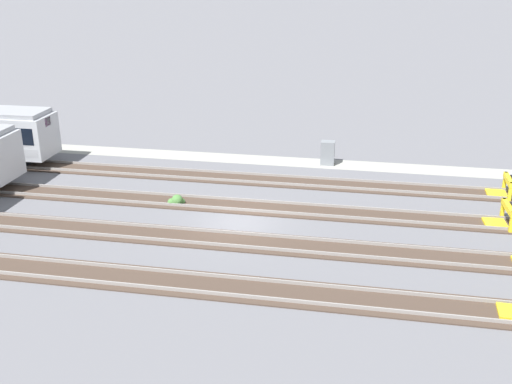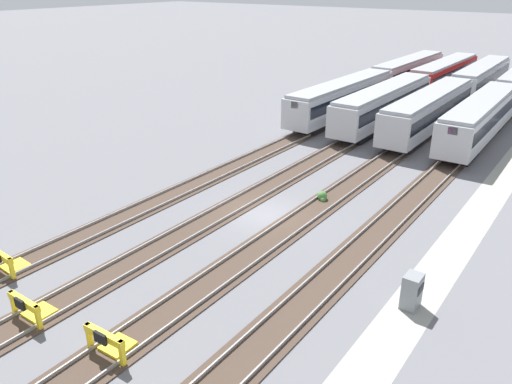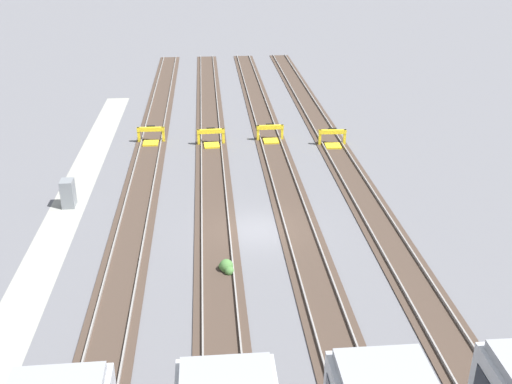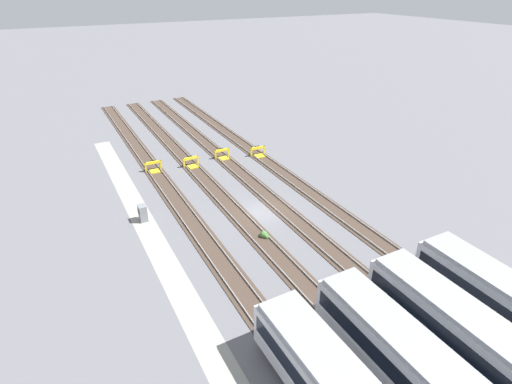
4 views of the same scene
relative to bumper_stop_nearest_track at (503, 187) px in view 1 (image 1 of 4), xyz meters
name	(u,v)px [view 1 (image 1 of 4)]	position (x,y,z in m)	size (l,w,h in m)	color
ground_plane	(239,223)	(14.26, 6.57, -0.51)	(400.00, 400.00, 0.00)	slate
service_walkway	(271,161)	(14.26, -3.93, -0.51)	(54.00, 2.00, 0.01)	#9E9E93
rail_track_nearest	(261,180)	(14.26, 0.01, -0.47)	(90.00, 2.24, 0.21)	#47382D
rail_track_near_inner	(247,206)	(14.26, 4.38, -0.47)	(90.00, 2.24, 0.21)	#47382D
rail_track_middle	(229,240)	(14.26, 8.76, -0.47)	(90.00, 2.24, 0.21)	#47382D
rail_track_far_inner	(206,285)	(14.26, 13.14, -0.47)	(90.00, 2.24, 0.21)	#47382D
bumper_stop_nearest_track	(503,187)	(0.00, 0.00, 0.00)	(1.36, 2.01, 1.22)	yellow
bumper_stop_near_inner_track	(502,216)	(0.86, 4.40, 0.00)	(1.38, 2.01, 1.22)	yellow
electrical_cabinet	(328,153)	(10.40, -3.85, 0.29)	(0.90, 0.73, 1.60)	gray
weed_clump	(177,201)	(18.19, 4.79, -0.27)	(0.92, 0.70, 0.64)	#4C7F3D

